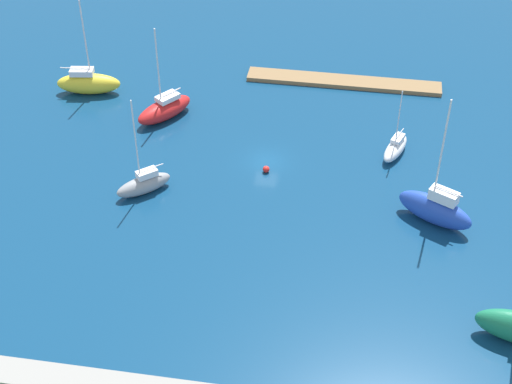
# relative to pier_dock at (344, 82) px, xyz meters

# --- Properties ---
(water) EXTENTS (160.00, 160.00, 0.00)m
(water) POSITION_rel_pier_dock_xyz_m (7.18, 17.88, -0.27)
(water) COLOR navy
(water) RESTS_ON ground
(pier_dock) EXTENTS (24.39, 2.85, 0.54)m
(pier_dock) POSITION_rel_pier_dock_xyz_m (0.00, 0.00, 0.00)
(pier_dock) COLOR olive
(pier_dock) RESTS_ON ground
(sailboat_white_mid_basin) EXTENTS (3.45, 5.66, 8.33)m
(sailboat_white_mid_basin) POSITION_rel_pier_dock_xyz_m (-6.70, 14.34, 0.64)
(sailboat_white_mid_basin) COLOR white
(sailboat_white_mid_basin) RESTS_ON water
(sailboat_gray_lone_south) EXTENTS (5.73, 5.25, 11.36)m
(sailboat_gray_lone_south) POSITION_rel_pier_dock_xyz_m (18.95, 25.21, 0.84)
(sailboat_gray_lone_south) COLOR gray
(sailboat_gray_lone_south) RESTS_ON water
(sailboat_blue_center_basin) EXTENTS (7.91, 5.48, 14.10)m
(sailboat_blue_center_basin) POSITION_rel_pier_dock_xyz_m (-10.71, 25.24, 1.45)
(sailboat_blue_center_basin) COLOR #2347B2
(sailboat_blue_center_basin) RESTS_ON water
(sailboat_red_inner_mooring) EXTENTS (6.63, 7.54, 11.77)m
(sailboat_red_inner_mooring) POSITION_rel_pier_dock_xyz_m (20.31, 11.23, 0.99)
(sailboat_red_inner_mooring) COLOR red
(sailboat_red_inner_mooring) RESTS_ON water
(sailboat_yellow_by_breakwater) EXTENTS (8.10, 3.54, 12.38)m
(sailboat_yellow_by_breakwater) POSITION_rel_pier_dock_xyz_m (30.99, 7.23, 1.17)
(sailboat_yellow_by_breakwater) COLOR yellow
(sailboat_yellow_by_breakwater) RESTS_ON water
(mooring_buoy_red) EXTENTS (0.74, 0.74, 0.74)m
(mooring_buoy_red) POSITION_rel_pier_dock_xyz_m (6.94, 19.79, 0.10)
(mooring_buoy_red) COLOR red
(mooring_buoy_red) RESTS_ON water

